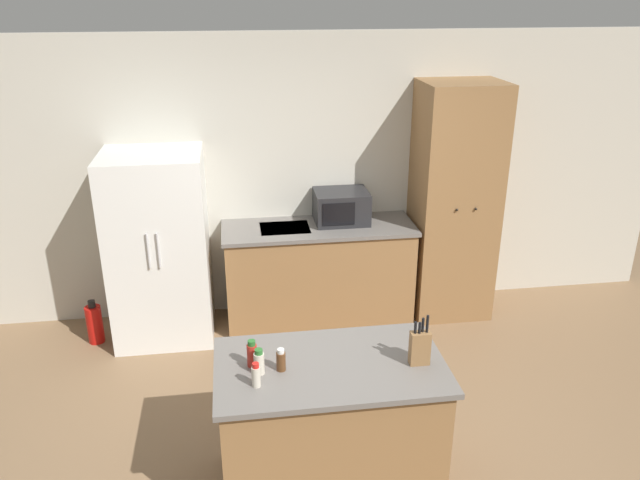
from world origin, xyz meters
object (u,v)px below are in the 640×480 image
object	(u,v)px
microwave	(341,207)
spice_bottle_amber_oil	(252,354)
spice_bottle_green_herb	(281,360)
fire_extinguisher	(95,324)
spice_bottle_short_red	(256,375)
spice_bottle_tall_dark	(259,362)
knife_block	(420,347)
refrigerator	(159,248)
pantry_cabinet	(454,203)

from	to	relation	value
microwave	spice_bottle_amber_oil	xyz separation A→B (m)	(-0.91, -2.18, -0.10)
spice_bottle_green_herb	fire_extinguisher	distance (m)	2.63
spice_bottle_amber_oil	fire_extinguisher	world-z (taller)	spice_bottle_amber_oil
spice_bottle_green_herb	spice_bottle_amber_oil	bearing A→B (deg)	157.42
spice_bottle_amber_oil	microwave	bearing A→B (deg)	67.30
spice_bottle_short_red	fire_extinguisher	xyz separation A→B (m)	(-1.35, 2.15, -0.79)
spice_bottle_tall_dark	knife_block	bearing A→B (deg)	-2.11
microwave	spice_bottle_tall_dark	world-z (taller)	microwave
spice_bottle_tall_dark	spice_bottle_green_herb	size ratio (longest dim) A/B	1.14
spice_bottle_tall_dark	refrigerator	bearing A→B (deg)	109.71
refrigerator	microwave	xyz separation A→B (m)	(1.63, 0.15, 0.24)
refrigerator	knife_block	size ratio (longest dim) A/B	5.30
microwave	spice_bottle_green_herb	size ratio (longest dim) A/B	3.48
knife_block	pantry_cabinet	bearing A→B (deg)	66.00
spice_bottle_amber_oil	fire_extinguisher	xyz separation A→B (m)	(-1.33, 1.95, -0.80)
spice_bottle_amber_oil	knife_block	bearing A→B (deg)	-6.87
microwave	spice_bottle_short_red	distance (m)	2.55
microwave	spice_bottle_short_red	size ratio (longest dim) A/B	3.30
pantry_cabinet	knife_block	world-z (taller)	pantry_cabinet
spice_bottle_tall_dark	spice_bottle_green_herb	xyz separation A→B (m)	(0.13, 0.01, -0.01)
microwave	fire_extinguisher	distance (m)	2.43
spice_bottle_tall_dark	spice_bottle_short_red	world-z (taller)	spice_bottle_tall_dark
refrigerator	spice_bottle_tall_dark	bearing A→B (deg)	-70.29
spice_bottle_short_red	spice_bottle_green_herb	distance (m)	0.20
refrigerator	pantry_cabinet	xyz separation A→B (m)	(2.67, 0.07, 0.26)
refrigerator	fire_extinguisher	size ratio (longest dim) A/B	4.12
refrigerator	pantry_cabinet	distance (m)	2.68
knife_block	spice_bottle_green_herb	distance (m)	0.81
microwave	fire_extinguisher	size ratio (longest dim) A/B	1.19
knife_block	spice_bottle_tall_dark	xyz separation A→B (m)	(-0.93, 0.03, -0.04)
knife_block	refrigerator	bearing A→B (deg)	128.19
refrigerator	spice_bottle_green_herb	world-z (taller)	refrigerator
spice_bottle_short_red	fire_extinguisher	distance (m)	2.66
refrigerator	spice_bottle_tall_dark	distance (m)	2.24
spice_bottle_tall_dark	spice_bottle_green_herb	distance (m)	0.13
microwave	spice_bottle_short_red	bearing A→B (deg)	-110.69
fire_extinguisher	spice_bottle_amber_oil	bearing A→B (deg)	-55.61
refrigerator	spice_bottle_short_red	world-z (taller)	refrigerator
spice_bottle_tall_dark	spice_bottle_short_red	distance (m)	0.12
fire_extinguisher	spice_bottle_short_red	bearing A→B (deg)	-57.95
spice_bottle_short_red	fire_extinguisher	size ratio (longest dim) A/B	0.36
pantry_cabinet	fire_extinguisher	size ratio (longest dim) A/B	5.39
pantry_cabinet	spice_bottle_green_herb	xyz separation A→B (m)	(-1.79, -2.16, -0.13)
spice_bottle_green_herb	fire_extinguisher	size ratio (longest dim) A/B	0.34
spice_bottle_short_red	pantry_cabinet	bearing A→B (deg)	49.84
refrigerator	spice_bottle_tall_dark	xyz separation A→B (m)	(0.76, -2.11, 0.13)
knife_block	spice_bottle_short_red	world-z (taller)	knife_block
microwave	spice_bottle_tall_dark	bearing A→B (deg)	-111.17
microwave	spice_bottle_tall_dark	xyz separation A→B (m)	(-0.88, -2.26, -0.11)
spice_bottle_green_herb	fire_extinguisher	xyz separation A→B (m)	(-1.50, 2.02, -0.79)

